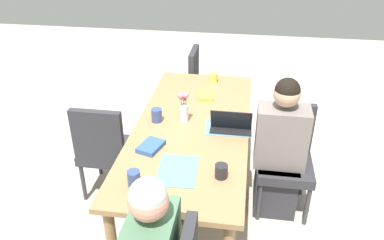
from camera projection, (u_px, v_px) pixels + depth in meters
The scene contains 16 objects.
ground_plane at pixel (192, 197), 3.48m from camera, with size 10.00×10.00×0.00m, color #B2A899.
dining_table at pixel (192, 134), 3.16m from camera, with size 2.11×0.90×0.74m.
chair_near_left_near at pixel (286, 153), 3.21m from camera, with size 0.44×0.44×0.90m.
person_near_left_near at pixel (279, 155), 3.14m from camera, with size 0.36×0.40×1.19m.
chair_head_right_left_far at pixel (204, 84), 4.42m from camera, with size 0.44×0.44×0.90m.
chair_far_right_near at pixel (105, 147), 3.30m from camera, with size 0.44×0.44×0.90m.
flower_vase at pixel (184, 108), 3.12m from camera, with size 0.09×0.09×0.26m.
placemat_near_left_near at pixel (228, 128), 3.08m from camera, with size 0.36×0.26×0.00m, color slate.
placemat_head_left_left_mid at pixel (177, 170), 2.59m from camera, with size 0.36×0.26×0.00m, color slate.
laptop_near_left_near at pixel (231, 125), 3.04m from camera, with size 0.22×0.32×0.20m.
coffee_mug_near_left at pixel (213, 78), 3.85m from camera, with size 0.08×0.08×0.10m, color #DBC64C.
coffee_mug_near_right at pixel (221, 171), 2.51m from camera, with size 0.09×0.09×0.09m, color #232328.
coffee_mug_centre_left at pixel (134, 178), 2.44m from camera, with size 0.08×0.08×0.10m, color #33477A.
coffee_mug_centre_right at pixel (157, 115), 3.15m from camera, with size 0.09×0.09×0.11m, color #33477A.
book_red_cover at pixel (205, 96), 3.56m from camera, with size 0.20×0.14×0.03m, color gold.
book_blue_cover at pixel (151, 146), 2.82m from camera, with size 0.20×0.14×0.04m, color #335693.
Camera 1 is at (-2.67, -0.40, 2.31)m, focal length 36.45 mm.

